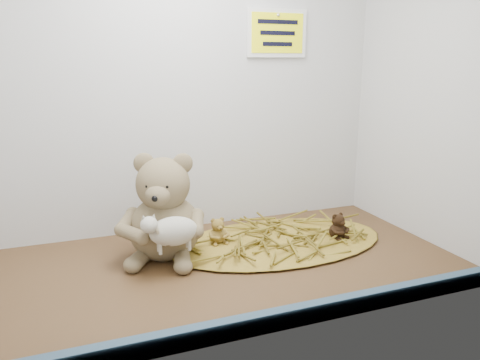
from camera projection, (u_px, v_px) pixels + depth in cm
name	position (u px, v px, depth cm)	size (l,w,h in cm)	color
alcove_shell	(195.00, 71.00, 107.06)	(120.40, 60.20, 90.40)	#442C17
front_rail	(258.00, 323.00, 83.46)	(119.28, 2.20, 3.60)	#3D5974
straw_bed	(278.00, 241.00, 124.79)	(59.15, 34.35, 1.14)	olive
main_teddy	(164.00, 207.00, 113.10)	(21.09, 22.26, 26.16)	#8D7C56
toy_lamb	(174.00, 231.00, 105.37)	(14.53, 8.86, 9.39)	silver
mini_teddy_tan	(218.00, 229.00, 122.11)	(5.52, 5.83, 6.85)	olive
mini_teddy_brown	(338.00, 225.00, 125.50)	(5.57, 5.88, 6.91)	black
wall_sign	(277.00, 33.00, 133.41)	(16.00, 1.20, 11.00)	#FEFF0D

